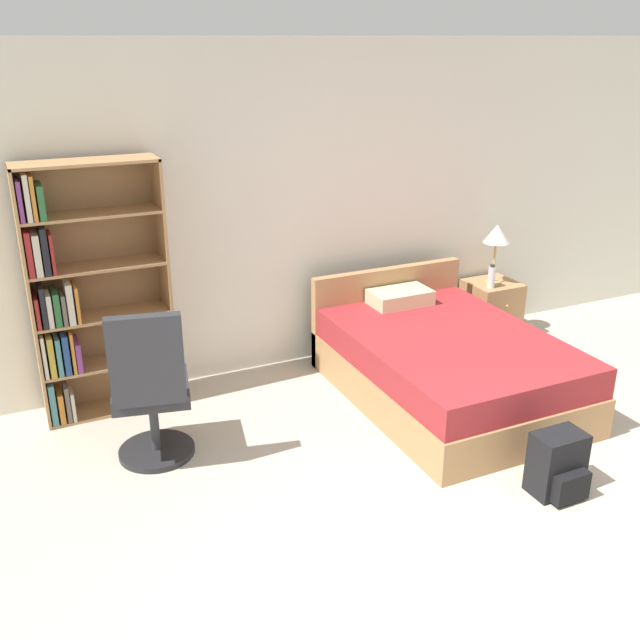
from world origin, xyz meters
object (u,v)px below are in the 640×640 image
bookshelf (81,296)px  backpack_black (558,465)px  table_lamp (497,237)px  bed (443,363)px  office_chair (151,392)px  nightstand (491,309)px  water_bottle (492,277)px

bookshelf → backpack_black: size_ratio=4.61×
bookshelf → table_lamp: size_ratio=3.38×
bed → backpack_black: bearing=-93.6°
office_chair → backpack_black: bearing=-32.4°
nightstand → water_bottle: bearing=-136.1°
bed → nightstand: bed is taller
nightstand → backpack_black: size_ratio=1.29×
bookshelf → table_lamp: 3.53m
office_chair → bed: bearing=0.1°
bed → table_lamp: (1.06, 0.81, 0.68)m
nightstand → table_lamp: 0.69m
water_bottle → backpack_black: size_ratio=0.53×
bookshelf → table_lamp: bearing=-0.9°
nightstand → water_bottle: water_bottle is taller
office_chair → nightstand: (3.30, 0.84, -0.25)m
bookshelf → table_lamp: bookshelf is taller
bookshelf → nightstand: 3.62m
office_chair → nightstand: bearing=14.2°
bookshelf → backpack_black: 3.35m
bookshelf → water_bottle: 3.46m
backpack_black → bookshelf: bearing=137.0°
table_lamp → bookshelf: bearing=179.1°
bookshelf → water_bottle: size_ratio=8.68×
water_bottle → office_chair: bearing=-167.1°
nightstand → table_lamp: (-0.02, -0.02, 0.69)m
bed → nightstand: size_ratio=3.80×
table_lamp → nightstand: bearing=36.7°
water_bottle → backpack_black: 2.38m
nightstand → table_lamp: size_ratio=0.94×
bookshelf → table_lamp: (3.53, -0.06, 0.04)m
bed → water_bottle: (0.97, 0.73, 0.34)m
table_lamp → water_bottle: (-0.09, -0.09, -0.34)m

